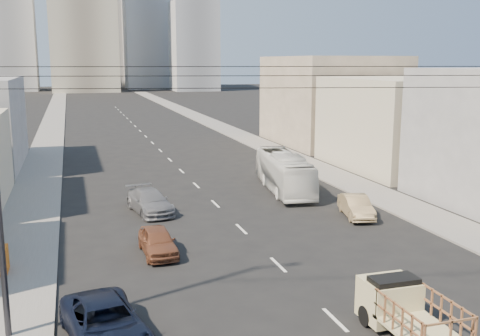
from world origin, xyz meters
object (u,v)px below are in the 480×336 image
sedan_grey (150,201)px  sedan_brown (158,241)px  city_bus (284,172)px  sedan_tan (356,206)px  navy_pickup (105,324)px  flatbed_pickup (407,308)px

sedan_grey → sedan_brown: bearing=-105.0°
city_bus → sedan_grey: city_bus is taller
city_bus → sedan_tan: bearing=-70.3°
navy_pickup → city_bus: bearing=44.6°
flatbed_pickup → sedan_brown: size_ratio=1.12×
sedan_grey → city_bus: bearing=7.3°
city_bus → sedan_grey: bearing=-154.8°
sedan_tan → city_bus: bearing=114.9°
city_bus → navy_pickup: bearing=-117.8°
flatbed_pickup → city_bus: size_ratio=0.44×
sedan_grey → sedan_tan: bearing=-31.4°
sedan_brown → sedan_grey: bearing=83.2°
sedan_brown → sedan_tan: bearing=12.5°
flatbed_pickup → sedan_grey: bearing=108.1°
city_bus → sedan_tan: size_ratio=2.47×
sedan_brown → sedan_tan: 13.15m
flatbed_pickup → sedan_tan: flatbed_pickup is taller
flatbed_pickup → navy_pickup: (-9.99, 2.61, -0.38)m
navy_pickup → city_bus: size_ratio=0.51×
sedan_grey → flatbed_pickup: bearing=-81.9°
sedan_brown → city_bus: bearing=43.5°
flatbed_pickup → navy_pickup: flatbed_pickup is taller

